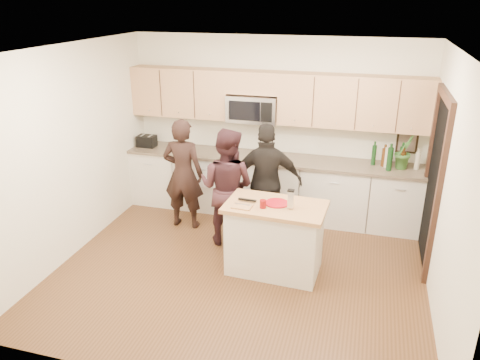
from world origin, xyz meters
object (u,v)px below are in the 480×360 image
(island, at_px, (275,238))
(woman_left, at_px, (183,174))
(woman_center, at_px, (227,187))
(toaster, at_px, (147,141))
(woman_right, at_px, (267,182))

(island, distance_m, woman_left, 1.80)
(woman_left, bearing_deg, woman_center, 155.50)
(woman_center, bearing_deg, toaster, -23.19)
(woman_center, distance_m, woman_right, 0.57)
(woman_left, distance_m, woman_right, 1.24)
(woman_left, height_order, woman_center, same)
(woman_left, height_order, woman_right, woman_right)
(woman_left, bearing_deg, woman_right, 176.92)
(island, height_order, woman_left, woman_left)
(island, bearing_deg, woman_left, 153.67)
(toaster, distance_m, woman_center, 1.98)
(woman_left, xyz_separation_m, woman_center, (0.76, -0.30, -0.00))
(woman_left, relative_size, woman_right, 0.99)
(island, distance_m, toaster, 2.98)
(island, xyz_separation_m, toaster, (-2.46, 1.58, 0.58))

